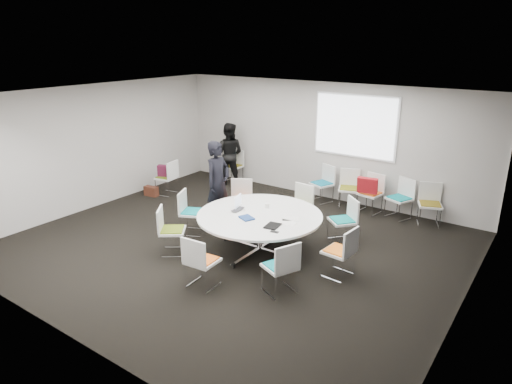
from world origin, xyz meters
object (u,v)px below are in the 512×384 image
Objects in this scene: chair_ring_g at (202,271)px; chair_back_c at (370,201)px; chair_ring_h at (280,277)px; chair_back_b at (348,196)px; chair_ring_e at (193,220)px; chair_ring_d at (241,208)px; chair_ring_f at (172,239)px; person_main at (218,183)px; chair_back_e at (429,212)px; laptop at (240,210)px; chair_ring_a at (339,261)px; chair_ring_b at (342,229)px; person_back at (229,154)px; chair_spare_left at (167,184)px; cup at (267,206)px; chair_person_back at (233,172)px; brown_bag at (151,191)px; conference_table at (260,224)px; chair_ring_c at (299,214)px; maroon_bag at (166,171)px; chair_back_d at (399,206)px; chair_back_a at (322,191)px.

chair_back_c is (0.93, 4.63, 0.00)m from chair_ring_g.
chair_back_b is at bearing 34.03° from chair_ring_h.
chair_ring_d is at bearing 136.99° from chair_ring_e.
chair_ring_f and chair_ring_g have the same top height.
person_main reaches higher than chair_ring_f.
chair_back_e is 2.87× the size of laptop.
chair_ring_a is 1.00× the size of chair_ring_b.
person_back is (-3.94, -0.12, 0.55)m from chair_back_c.
chair_ring_a is at bearing 90.80° from chair_back_b.
chair_spare_left is (-4.82, 0.09, 0.00)m from chair_ring_b.
person_back is 18.45× the size of cup.
chair_back_e is at bearing 179.72° from chair_person_back.
chair_back_b is (-0.72, 1.87, 0.00)m from chair_ring_b.
chair_ring_e is 1.00× the size of chair_ring_f.
chair_ring_e is 0.53× the size of person_back.
chair_ring_f is at bearing -36.14° from brown_bag.
laptop is (-1.50, 0.96, 0.47)m from chair_ring_h.
chair_ring_d is at bearing 74.90° from chair_ring_a.
chair_ring_e is 3.52m from chair_person_back.
conference_table is 25.24× the size of cup.
chair_ring_e and chair_ring_f have the same top height.
chair_ring_g is at bearing -88.26° from cup.
maroon_bag is at bearing 5.51° from chair_ring_c.
person_back is (-5.23, -0.16, 0.55)m from chair_back_e.
conference_table is 2.58× the size of chair_back_e.
chair_ring_b is 4.82m from chair_spare_left.
cup is (2.95, -2.75, 0.50)m from chair_person_back.
chair_ring_a is 0.53× the size of person_back.
chair_back_e is 0.53× the size of person_back.
person_main is 4.45× the size of maroon_bag.
person_back is 4.15× the size of maroon_bag.
chair_ring_a is 5.59m from chair_person_back.
chair_ring_f is 2.44× the size of brown_bag.
conference_table is at bearing 86.47° from chair_back_d.
person_main reaches higher than chair_ring_c.
conference_table is 3.97m from chair_spare_left.
chair_ring_a is 5.53m from maroon_bag.
chair_spare_left is 1.00× the size of chair_person_back.
brown_bag is at bearing -128.38° from maroon_bag.
chair_ring_d is 1.40m from cup.
chair_spare_left is 2.20× the size of maroon_bag.
conference_table is 1.64m from person_main.
chair_ring_a and chair_ring_d have the same top height.
chair_ring_f and chair_back_e have the same top height.
chair_back_a is (-1.92, 3.12, 0.00)m from chair_ring_a.
chair_back_d is at bearing 17.65° from chair_ring_h.
person_back is at bearing -20.18° from chair_back_e.
chair_ring_c is 1.00× the size of chair_back_e.
chair_back_a is (-1.40, 1.86, 0.00)m from chair_ring_b.
chair_ring_h is at bearing -21.82° from brown_bag.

